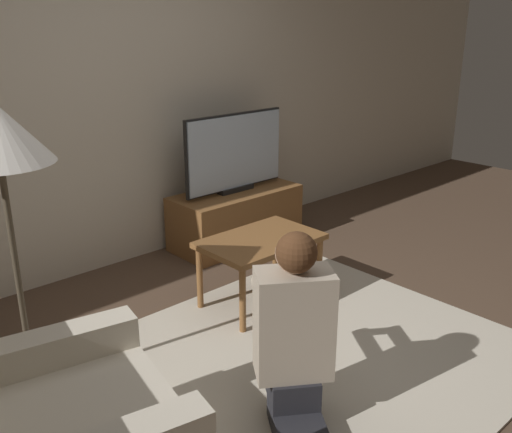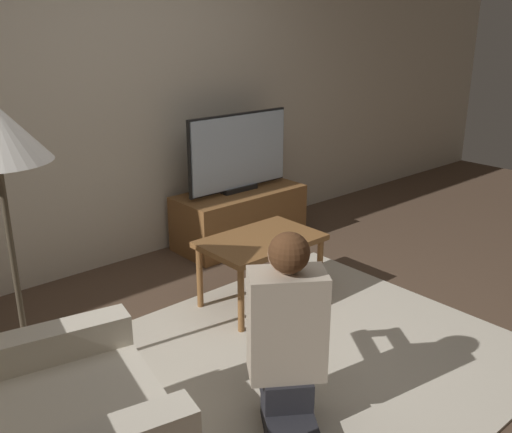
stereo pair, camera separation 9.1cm
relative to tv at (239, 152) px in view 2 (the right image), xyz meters
The scene contains 7 objects.
ground_plane 1.99m from the tv, 119.45° to the right, with size 10.00×10.00×0.00m, color brown.
wall_back 1.10m from the tv, 159.87° to the left, with size 10.00×0.06×2.60m.
rug 1.99m from the tv, 119.45° to the right, with size 2.35×2.00×0.02m.
tv_stand 0.55m from the tv, 90.00° to the right, with size 1.09×0.49×0.45m.
tv is the anchor object (origin of this frame).
coffee_table 1.17m from the tv, 122.54° to the right, with size 0.76×0.49×0.47m.
person_kneeling 2.33m from the tv, 124.39° to the right, with size 0.65×0.80×0.94m.
Camera 2 is at (-1.96, -1.87, 1.79)m, focal length 40.00 mm.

